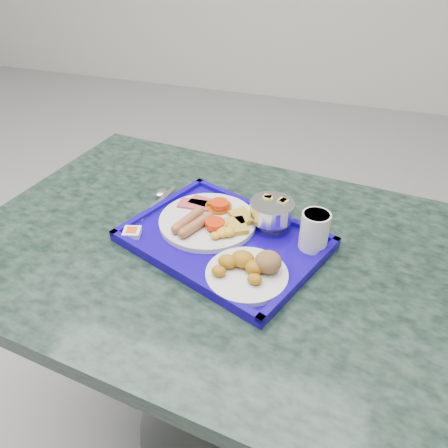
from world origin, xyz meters
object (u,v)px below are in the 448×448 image
(table, at_px, (229,306))
(juice_cup, at_px, (315,230))
(tray, at_px, (224,241))
(bread_plate, at_px, (250,269))
(main_plate, at_px, (210,220))
(fruit_bowl, at_px, (272,211))

(table, relative_size, juice_cup, 14.81)
(table, bearing_deg, tray, 153.76)
(table, xyz_separation_m, juice_cup, (0.18, 0.04, 0.25))
(table, bearing_deg, bread_plate, -52.13)
(table, bearing_deg, juice_cup, 13.04)
(main_plate, bearing_deg, table, -38.20)
(bread_plate, xyz_separation_m, juice_cup, (0.10, 0.13, 0.03))
(main_plate, xyz_separation_m, juice_cup, (0.24, -0.01, 0.03))
(table, xyz_separation_m, fruit_bowl, (0.07, 0.08, 0.25))
(tray, relative_size, bread_plate, 3.02)
(tray, height_order, juice_cup, juice_cup)
(table, distance_m, fruit_bowl, 0.27)
(table, relative_size, main_plate, 5.58)
(tray, bearing_deg, main_plate, 138.77)
(bread_plate, relative_size, juice_cup, 1.93)
(fruit_bowl, relative_size, juice_cup, 1.17)
(bread_plate, height_order, juice_cup, juice_cup)
(table, bearing_deg, fruit_bowl, 48.39)
(fruit_bowl, bearing_deg, table, -131.61)
(main_plate, distance_m, bread_plate, 0.19)
(tray, distance_m, fruit_bowl, 0.13)
(juice_cup, bearing_deg, main_plate, 178.06)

